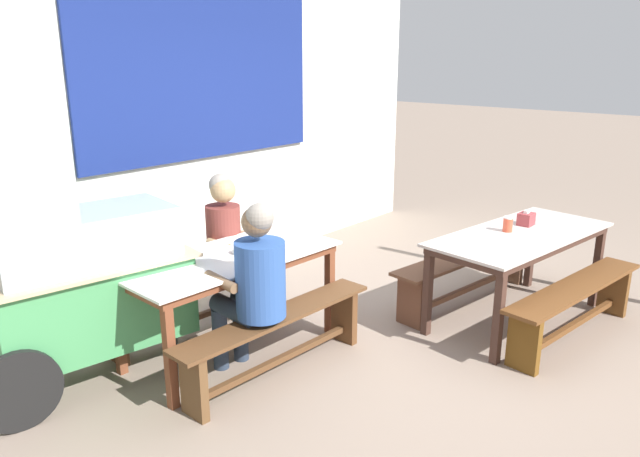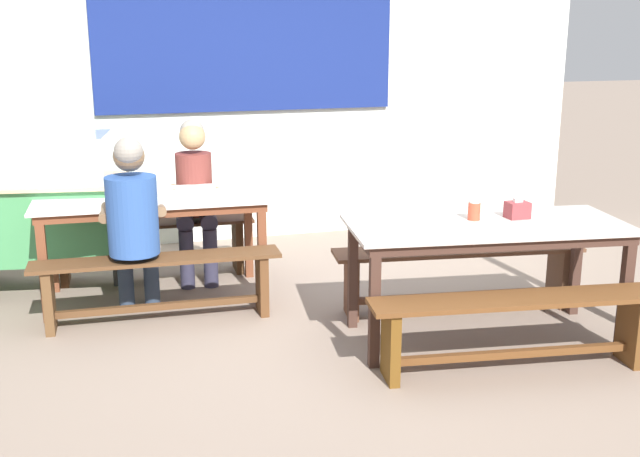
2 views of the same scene
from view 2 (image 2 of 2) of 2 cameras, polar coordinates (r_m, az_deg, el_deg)
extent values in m
plane|color=gray|center=(5.20, 1.92, -7.37)|extent=(40.00, 40.00, 0.00)
cube|color=silver|center=(7.24, -4.27, 10.67)|extent=(6.29, 0.12, 2.89)
cube|color=navy|center=(7.10, -5.45, 14.88)|extent=(2.71, 0.03, 1.55)
cube|color=white|center=(5.69, -12.33, 2.22)|extent=(1.68, 0.82, 0.02)
cube|color=brown|center=(5.70, -12.31, 1.84)|extent=(1.59, 0.76, 0.06)
cube|color=brown|center=(6.16, -5.31, -0.50)|extent=(0.06, 0.06, 0.69)
cube|color=brown|center=(5.55, -4.29, -2.18)|extent=(0.06, 0.06, 0.69)
cube|color=brown|center=(6.12, -19.19, -1.36)|extent=(0.06, 0.06, 0.69)
cube|color=brown|center=(5.51, -19.71, -3.15)|extent=(0.06, 0.06, 0.69)
cube|color=beige|center=(4.92, 12.25, 0.26)|extent=(1.82, 0.97, 0.02)
cube|color=#432B22|center=(4.93, 12.23, -0.20)|extent=(1.73, 0.90, 0.06)
cube|color=#432B22|center=(5.63, 18.36, -2.70)|extent=(0.07, 0.07, 0.68)
cube|color=#432B22|center=(5.10, 21.60, -4.78)|extent=(0.07, 0.07, 0.68)
cube|color=#432B22|center=(5.11, 2.43, -3.68)|extent=(0.07, 0.07, 0.68)
cube|color=#432B22|center=(4.53, 4.03, -6.19)|extent=(0.07, 0.07, 0.68)
cube|color=#4D301E|center=(6.25, -12.35, 0.40)|extent=(1.61, 0.38, 0.02)
cube|color=#462C18|center=(6.36, -6.10, -1.21)|extent=(0.07, 0.27, 0.43)
cube|color=#4F2F1B|center=(6.33, -18.40, -1.99)|extent=(0.07, 0.27, 0.43)
cube|color=#4D301E|center=(6.34, -12.18, -2.54)|extent=(1.32, 0.10, 0.04)
cube|color=brown|center=(5.28, -11.94, -2.25)|extent=(1.66, 0.32, 0.03)
cube|color=brown|center=(5.41, -4.30, -4.06)|extent=(0.07, 0.22, 0.43)
cube|color=brown|center=(5.37, -19.38, -5.03)|extent=(0.07, 0.22, 0.43)
cube|color=brown|center=(5.38, -11.75, -5.66)|extent=(1.37, 0.10, 0.04)
cube|color=brown|center=(5.46, 10.19, -1.59)|extent=(1.78, 0.52, 0.03)
cube|color=brown|center=(5.81, 17.18, -3.37)|extent=(0.09, 0.26, 0.43)
cube|color=brown|center=(5.33, 2.34, -4.33)|extent=(0.09, 0.26, 0.43)
cube|color=brown|center=(5.56, 10.03, -4.91)|extent=(1.47, 0.23, 0.04)
cube|color=brown|center=(4.56, 14.30, -5.12)|extent=(1.73, 0.50, 0.03)
cube|color=brown|center=(4.97, 22.00, -6.91)|extent=(0.09, 0.24, 0.43)
cube|color=brown|center=(4.42, 5.23, -8.54)|extent=(0.09, 0.24, 0.43)
cube|color=brown|center=(4.69, 14.04, -8.97)|extent=(1.42, 0.23, 0.04)
cube|color=#459557|center=(6.18, -20.41, 0.54)|extent=(1.36, 0.81, 0.57)
cube|color=silver|center=(6.09, -20.80, 4.77)|extent=(1.22, 0.73, 0.36)
cube|color=tan|center=(6.12, -20.65, 3.22)|extent=(1.45, 0.90, 0.02)
cylinder|color=#333333|center=(6.18, -14.83, -2.97)|extent=(0.05, 0.05, 0.25)
cylinder|color=#3F3F3F|center=(6.01, -12.92, 2.38)|extent=(0.13, 0.62, 0.04)
cylinder|color=#293648|center=(5.68, -12.36, -3.31)|extent=(0.11, 0.11, 0.46)
cylinder|color=#293648|center=(5.69, -14.18, -3.40)|extent=(0.11, 0.11, 0.46)
cylinder|color=#293648|center=(5.43, -12.53, -1.11)|extent=(0.16, 0.41, 0.13)
cylinder|color=#293648|center=(5.44, -14.42, -1.21)|extent=(0.16, 0.41, 0.13)
cylinder|color=#2D5298|center=(5.19, -13.68, 0.94)|extent=(0.33, 0.33, 0.52)
sphere|color=brown|center=(5.14, -13.94, 5.22)|extent=(0.20, 0.20, 0.20)
sphere|color=gray|center=(5.10, -13.98, 5.55)|extent=(0.19, 0.19, 0.19)
cylinder|color=brown|center=(5.37, -11.64, 1.35)|extent=(0.09, 0.31, 0.11)
cylinder|color=brown|center=(5.38, -15.60, 1.14)|extent=(0.09, 0.31, 0.08)
cylinder|color=#323147|center=(5.98, -9.81, -2.26)|extent=(0.11, 0.11, 0.46)
cylinder|color=#323147|center=(5.99, -8.09, -2.18)|extent=(0.11, 0.11, 0.46)
cylinder|color=#323147|center=(6.08, -9.97, 0.72)|extent=(0.17, 0.40, 0.13)
cylinder|color=#323147|center=(6.09, -8.28, 0.80)|extent=(0.17, 0.40, 0.13)
cylinder|color=brown|center=(6.20, -9.28, 3.27)|extent=(0.28, 0.28, 0.49)
sphere|color=tan|center=(6.12, -9.42, 6.72)|extent=(0.21, 0.21, 0.21)
sphere|color=gray|center=(6.14, -9.44, 7.09)|extent=(0.19, 0.19, 0.19)
cylinder|color=tan|center=(6.03, -10.74, 2.72)|extent=(0.10, 0.31, 0.08)
cylinder|color=tan|center=(6.04, -7.67, 2.87)|extent=(0.10, 0.31, 0.09)
cube|color=#95383B|center=(5.08, 14.37, 1.34)|extent=(0.14, 0.11, 0.11)
cube|color=white|center=(5.07, 14.42, 2.05)|extent=(0.06, 0.03, 0.02)
cylinder|color=#D14C31|center=(4.97, 11.31, 1.27)|extent=(0.08, 0.08, 0.11)
cylinder|color=white|center=(4.96, 11.35, 1.99)|extent=(0.07, 0.07, 0.02)
cylinder|color=silver|center=(5.66, -11.35, 2.52)|extent=(0.13, 0.13, 0.04)
camera|label=1|loc=(3.32, -63.11, 10.88)|focal=33.84mm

